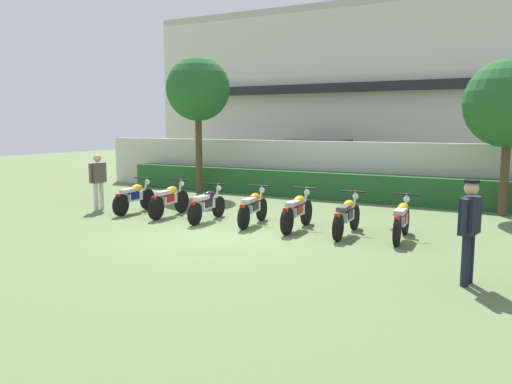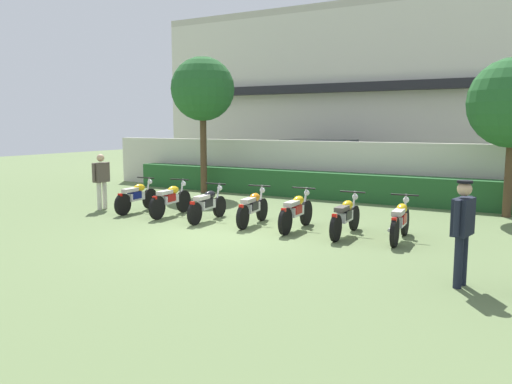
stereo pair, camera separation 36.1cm
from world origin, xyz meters
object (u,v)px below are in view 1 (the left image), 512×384
object	(u,v)px
motorcycle_in_row_3	(253,207)
motorcycle_in_row_0	(134,197)
tree_far_side	(509,104)
inspector_person	(98,177)
motorcycle_in_row_6	(402,220)
motorcycle_in_row_2	(207,204)
motorcycle_in_row_1	(169,200)
officer_0	(470,223)
tree_near_inspector	(198,90)
motorcycle_in_row_4	(297,211)
motorcycle_in_row_5	(347,216)
parked_car	(317,164)

from	to	relation	value
motorcycle_in_row_3	motorcycle_in_row_0	bearing A→B (deg)	83.78
tree_far_side	inspector_person	world-z (taller)	tree_far_side
motorcycle_in_row_3	motorcycle_in_row_6	xyz separation A→B (m)	(3.64, 0.04, 0.01)
motorcycle_in_row_2	motorcycle_in_row_3	xyz separation A→B (m)	(1.29, 0.13, 0.00)
motorcycle_in_row_3	motorcycle_in_row_6	distance (m)	3.64
motorcycle_in_row_1	officer_0	bearing A→B (deg)	-113.11
tree_near_inspector	motorcycle_in_row_4	world-z (taller)	tree_near_inspector
motorcycle_in_row_3	motorcycle_in_row_5	size ratio (longest dim) A/B	0.93
inspector_person	tree_far_side	bearing A→B (deg)	23.30
motorcycle_in_row_0	tree_near_inspector	bearing A→B (deg)	5.76
tree_near_inspector	motorcycle_in_row_4	xyz separation A→B (m)	(5.77, -4.35, -3.26)
motorcycle_in_row_0	inspector_person	bearing A→B (deg)	92.39
motorcycle_in_row_1	motorcycle_in_row_6	world-z (taller)	motorcycle_in_row_1
parked_car	tree_near_inspector	distance (m)	5.50
motorcycle_in_row_3	inspector_person	world-z (taller)	inspector_person
parked_car	motorcycle_in_row_4	world-z (taller)	parked_car
motorcycle_in_row_1	motorcycle_in_row_5	bearing A→B (deg)	-94.90
parked_car	motorcycle_in_row_6	distance (m)	9.28
officer_0	motorcycle_in_row_1	bearing A→B (deg)	-8.12
parked_car	motorcycle_in_row_3	xyz separation A→B (m)	(1.36, -7.84, -0.49)
motorcycle_in_row_1	motorcycle_in_row_5	xyz separation A→B (m)	(5.04, -0.03, -0.01)
tree_near_inspector	motorcycle_in_row_5	world-z (taller)	tree_near_inspector
parked_car	motorcycle_in_row_1	world-z (taller)	parked_car
motorcycle_in_row_0	officer_0	distance (m)	9.44
parked_car	motorcycle_in_row_5	bearing A→B (deg)	-67.23
motorcycle_in_row_0	inspector_person	size ratio (longest dim) A/B	1.12
motorcycle_in_row_0	motorcycle_in_row_6	xyz separation A→B (m)	(7.46, 0.07, 0.00)
parked_car	motorcycle_in_row_3	world-z (taller)	parked_car
motorcycle_in_row_2	parked_car	bearing A→B (deg)	-3.10
motorcycle_in_row_1	motorcycle_in_row_4	size ratio (longest dim) A/B	1.00
motorcycle_in_row_1	motorcycle_in_row_2	size ratio (longest dim) A/B	1.05
motorcycle_in_row_5	motorcycle_in_row_2	bearing A→B (deg)	89.34
parked_car	motorcycle_in_row_2	distance (m)	7.98
motorcycle_in_row_5	officer_0	size ratio (longest dim) A/B	1.17
motorcycle_in_row_4	inspector_person	bearing A→B (deg)	88.89
tree_far_side	officer_0	bearing A→B (deg)	-91.60
motorcycle_in_row_0	motorcycle_in_row_3	bearing A→B (deg)	-93.52
motorcycle_in_row_0	motorcycle_in_row_4	world-z (taller)	motorcycle_in_row_4
motorcycle_in_row_3	motorcycle_in_row_6	bearing A→B (deg)	-96.07
motorcycle_in_row_4	motorcycle_in_row_3	bearing A→B (deg)	86.32
motorcycle_in_row_3	officer_0	world-z (taller)	officer_0
motorcycle_in_row_5	officer_0	xyz separation A→B (m)	(2.81, -2.60, 0.54)
motorcycle_in_row_0	motorcycle_in_row_3	size ratio (longest dim) A/B	1.01
motorcycle_in_row_0	parked_car	bearing A→B (deg)	-21.26
motorcycle_in_row_2	motorcycle_in_row_4	world-z (taller)	motorcycle_in_row_4
motorcycle_in_row_1	inspector_person	size ratio (longest dim) A/B	1.16
tree_far_side	motorcycle_in_row_3	size ratio (longest dim) A/B	2.36
motorcycle_in_row_0	motorcycle_in_row_1	bearing A→B (deg)	-92.82
motorcycle_in_row_2	motorcycle_in_row_4	xyz separation A→B (m)	(2.50, 0.10, 0.01)
motorcycle_in_row_1	motorcycle_in_row_3	size ratio (longest dim) A/B	1.05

